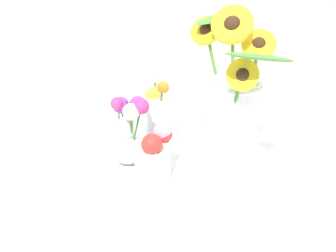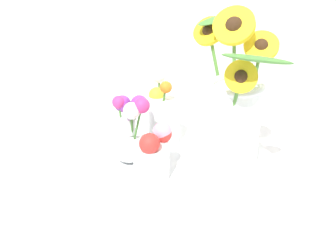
% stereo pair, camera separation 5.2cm
% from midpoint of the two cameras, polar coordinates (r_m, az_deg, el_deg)
% --- Properties ---
extents(ground_plane, '(6.00, 6.00, 0.00)m').
position_cam_midpoint_polar(ground_plane, '(0.87, 1.57, -8.67)').
color(ground_plane, silver).
extents(serving_tray, '(0.51, 0.51, 0.02)m').
position_cam_midpoint_polar(serving_tray, '(0.89, 1.68, -6.85)').
color(serving_tray, silver).
rests_on(serving_tray, ground_plane).
extents(mason_jar_sunflowers, '(0.24, 0.25, 0.35)m').
position_cam_midpoint_polar(mason_jar_sunflowers, '(0.84, 11.28, 1.60)').
color(mason_jar_sunflowers, silver).
rests_on(mason_jar_sunflowers, serving_tray).
extents(vase_small_center, '(0.08, 0.09, 0.12)m').
position_cam_midpoint_polar(vase_small_center, '(0.82, -0.38, -4.18)').
color(vase_small_center, white).
rests_on(vase_small_center, serving_tray).
extents(vase_bulb_right, '(0.09, 0.08, 0.16)m').
position_cam_midpoint_polar(vase_bulb_right, '(0.87, -3.85, -0.83)').
color(vase_bulb_right, white).
rests_on(vase_bulb_right, serving_tray).
extents(vase_small_back, '(0.08, 0.07, 0.19)m').
position_cam_midpoint_polar(vase_small_back, '(0.94, 0.82, 1.29)').
color(vase_small_back, white).
rests_on(vase_small_back, serving_tray).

